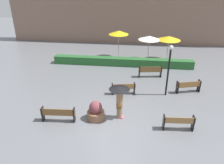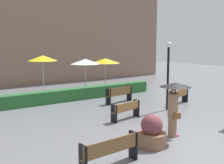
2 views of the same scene
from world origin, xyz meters
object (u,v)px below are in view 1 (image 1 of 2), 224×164
bench_mid_center (123,88)px  bench_near_left (58,114)px  bench_near_right (179,122)px  lamp_post (169,65)px  planter_pot (96,112)px  patio_umbrella_yellow_far (169,38)px  bench_far_right (189,86)px  patio_umbrella_yellow (119,33)px  pedestrian_with_umbrella (120,97)px  bench_back_row (150,71)px  patio_umbrella_white (149,38)px

bench_mid_center → bench_near_left: size_ratio=0.87×
bench_near_right → lamp_post: 4.16m
planter_pot → patio_umbrella_yellow_far: patio_umbrella_yellow_far is taller
bench_near_right → bench_far_right: size_ratio=0.96×
bench_mid_center → bench_near_right: (3.17, -3.57, 0.02)m
bench_mid_center → patio_umbrella_yellow_far: size_ratio=0.71×
bench_far_right → patio_umbrella_yellow: 8.75m
bench_far_right → patio_umbrella_yellow: bearing=130.0°
bench_far_right → pedestrian_with_umbrella: (-4.49, -3.62, 0.90)m
bench_near_right → planter_pot: size_ratio=1.50×
bench_near_left → pedestrian_with_umbrella: pedestrian_with_umbrella is taller
bench_mid_center → patio_umbrella_yellow: patio_umbrella_yellow is taller
planter_pot → bench_near_right: bearing=-6.2°
bench_near_right → lamp_post: (-0.28, 3.80, 1.67)m
bench_back_row → bench_near_right: bearing=-79.3°
bench_near_left → patio_umbrella_yellow_far: 12.85m
bench_far_right → patio_umbrella_white: 6.84m
bench_near_left → patio_umbrella_yellow: size_ratio=0.72×
pedestrian_with_umbrella → patio_umbrella_yellow_far: (3.65, 9.92, 0.76)m
lamp_post → patio_umbrella_yellow: (-3.90, 7.07, 0.31)m
bench_near_right → planter_pot: bearing=173.8°
planter_pot → patio_umbrella_white: 10.58m
bench_far_right → patio_umbrella_white: size_ratio=0.73×
pedestrian_with_umbrella → patio_umbrella_white: (1.86, 9.72, 0.78)m
patio_umbrella_yellow → bench_mid_center: bearing=-82.1°
bench_far_right → patio_umbrella_white: patio_umbrella_white is taller
bench_near_left → patio_umbrella_yellow: 11.32m
bench_back_row → pedestrian_with_umbrella: (-1.94, -5.90, 0.86)m
pedestrian_with_umbrella → patio_umbrella_yellow: bearing=95.6°
pedestrian_with_umbrella → patio_umbrella_yellow_far: bearing=69.8°
planter_pot → patio_umbrella_yellow: size_ratio=0.42×
bench_back_row → patio_umbrella_yellow: patio_umbrella_yellow is taller
bench_back_row → patio_umbrella_white: patio_umbrella_white is taller
patio_umbrella_yellow → patio_umbrella_yellow_far: bearing=-2.9°
bench_back_row → patio_umbrella_yellow: 5.52m
bench_near_left → pedestrian_with_umbrella: bearing=12.4°
bench_mid_center → planter_pot: bearing=-113.5°
bench_far_right → patio_umbrella_yellow_far: patio_umbrella_yellow_far is taller
patio_umbrella_white → patio_umbrella_yellow_far: (1.79, 0.21, -0.02)m
bench_back_row → planter_pot: (-3.26, -6.14, -0.07)m
lamp_post → patio_umbrella_white: lamp_post is taller
bench_near_left → patio_umbrella_yellow_far: bearing=56.8°
planter_pot → bench_mid_center: bearing=66.5°
patio_umbrella_white → planter_pot: bearing=-107.7°
bench_back_row → pedestrian_with_umbrella: bearing=-108.2°
bench_mid_center → lamp_post: bearing=4.6°
bench_near_left → bench_mid_center: bearing=46.8°
bench_mid_center → bench_near_right: bench_near_right is taller
pedestrian_with_umbrella → lamp_post: size_ratio=0.58×
bench_near_right → bench_back_row: bearing=100.7°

